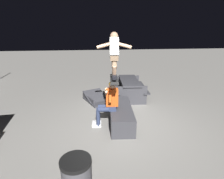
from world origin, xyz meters
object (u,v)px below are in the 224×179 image
Objects in this scene: ledge_box_main at (121,115)px; person_sitting_on_ledge at (108,101)px; skateboard at (114,80)px; kicker_ramp at (97,99)px; picnic_table_back at (129,86)px; skater_airborne at (114,53)px.

person_sitting_on_ledge is at bearing 106.86° from ledge_box_main.
skateboard reaches higher than kicker_ramp.
person_sitting_on_ledge reaches higher than picnic_table_back.
skater_airborne is 0.63× the size of picnic_table_back.
skater_airborne is (-0.13, -0.15, 1.38)m from person_sitting_on_ledge.
person_sitting_on_ledge is (-0.12, 0.39, 0.50)m from ledge_box_main.
skater_airborne reaches higher than person_sitting_on_ledge.
skater_airborne is 2.95m from picnic_table_back.
picnic_table_back is at bearing -26.22° from person_sitting_on_ledge.
skater_airborne is (-0.25, 0.24, 1.87)m from ledge_box_main.
skater_airborne is at bearing 136.24° from ledge_box_main.
person_sitting_on_ledge is at bearing 48.17° from skater_airborne.
kicker_ramp is at bearing 11.10° from skater_airborne.
picnic_table_back is at bearing -21.79° from skater_airborne.
person_sitting_on_ledge reaches higher than ledge_box_main.
skateboard is at bearing 158.57° from picnic_table_back.
kicker_ramp is at bearing 10.66° from skateboard.
skater_airborne is at bearing -131.83° from person_sitting_on_ledge.
person_sitting_on_ledge is 1.39m from skater_airborne.
person_sitting_on_ledge is 1.29× the size of skateboard.
picnic_table_back is (2.16, -1.06, -0.25)m from person_sitting_on_ledge.
skateboard is 0.92× the size of skater_airborne.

